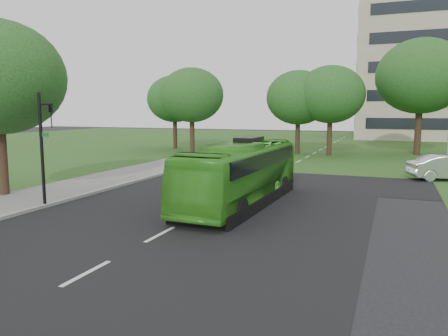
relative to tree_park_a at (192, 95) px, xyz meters
name	(u,v)px	position (x,y,z in m)	size (l,w,h in m)	color
ground	(185,222)	(11.99, -25.83, -5.93)	(160.00, 160.00, 0.00)	black
street_surfaces	(296,160)	(11.61, -3.08, -5.90)	(120.00, 120.00, 0.15)	black
tree_park_a	(192,95)	(0.00, 0.00, 0.00)	(6.57, 6.57, 8.73)	black
tree_park_b	(298,98)	(10.47, 2.75, -0.29)	(6.38, 6.38, 8.36)	black
tree_park_c	(331,95)	(13.69, 2.34, -0.03)	(6.54, 6.54, 8.69)	black
tree_park_d	(421,76)	(21.75, 6.00, 1.73)	(8.56, 8.56, 11.31)	black
tree_park_f	(175,99)	(-3.86, 3.56, -0.28)	(6.23, 6.23, 8.31)	black
bus	(241,174)	(12.99, -21.91, -4.47)	(2.44, 10.44, 2.91)	green
sedan	(448,168)	(22.89, -10.42, -5.13)	(1.68, 4.81, 1.59)	silver
traffic_light	(44,141)	(4.95, -25.78, -2.87)	(0.84, 0.26, 5.20)	black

